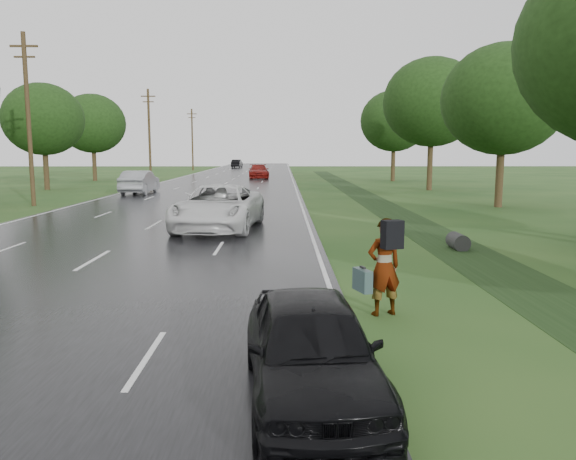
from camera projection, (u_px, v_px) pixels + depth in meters
The scene contains 19 objects.
road at pixel (223, 185), 53.30m from camera, with size 14.00×180.00×0.04m, color black.
edge_stripe_east at pixel (294, 185), 53.36m from camera, with size 0.12×180.00×0.01m, color silver.
edge_stripe_west at pixel (152, 185), 53.23m from camera, with size 0.12×180.00×0.01m, color silver.
center_line at pixel (223, 185), 53.30m from camera, with size 0.12×180.00×0.01m, color silver.
drainage_ditch at pixel (403, 217), 27.38m from camera, with size 2.20×120.00×0.56m.
utility_pole_mid at pixel (28, 117), 32.68m from camera, with size 1.60×0.26×10.00m.
utility_pole_far at pixel (149, 133), 62.39m from camera, with size 1.60×0.26×10.00m.
utility_pole_distant at pixel (192, 139), 92.09m from camera, with size 1.60×0.26×10.00m.
tree_east_c at pixel (504, 100), 31.82m from camera, with size 7.00×7.00×9.29m.
tree_east_d at pixel (432, 102), 45.54m from camera, with size 8.00×8.00×10.76m.
tree_east_f at pixel (394, 121), 59.51m from camera, with size 7.20×7.20×9.62m.
tree_west_d at pixel (43, 119), 46.41m from camera, with size 6.60×6.60×8.80m.
tree_west_f at pixel (92, 124), 60.22m from camera, with size 7.00×7.00×9.29m.
pedestrian at pixel (383, 266), 11.09m from camera, with size 1.02×0.78×1.96m.
white_pickup at pixel (219, 207), 23.07m from camera, with size 3.04×6.60×1.83m, color silver.
dark_sedan at pixel (311, 348), 7.24m from camera, with size 1.65×4.09×1.39m, color black.
silver_sedan at pixel (140, 182), 42.31m from camera, with size 1.84×5.27×1.74m, color #93969B.
far_car_red at pixel (259, 171), 65.38m from camera, with size 2.29×5.64×1.64m, color maroon.
far_car_dark at pixel (237, 164), 106.70m from camera, with size 1.62×4.65×1.53m, color black.
Camera 1 is at (5.64, -8.43, 3.27)m, focal length 35.00 mm.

